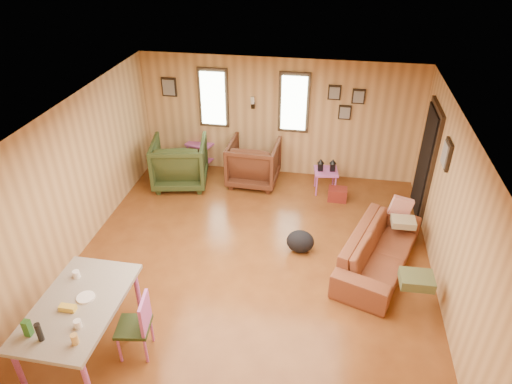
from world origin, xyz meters
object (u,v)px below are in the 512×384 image
(dining_table, at_px, (78,309))
(recliner_green, at_px, (180,160))
(recliner_brown, at_px, (254,160))
(side_table, at_px, (326,170))
(sofa, at_px, (380,245))
(end_table, at_px, (202,149))

(dining_table, bearing_deg, recliner_green, 92.31)
(recliner_brown, distance_m, side_table, 1.44)
(sofa, height_order, side_table, sofa)
(end_table, bearing_deg, sofa, -37.76)
(sofa, bearing_deg, recliner_green, 82.14)
(sofa, distance_m, recliner_green, 4.22)
(recliner_brown, height_order, side_table, recliner_brown)
(recliner_green, distance_m, end_table, 0.86)
(side_table, distance_m, dining_table, 5.16)
(sofa, height_order, end_table, sofa)
(sofa, distance_m, side_table, 2.29)
(side_table, bearing_deg, dining_table, -121.80)
(side_table, height_order, dining_table, dining_table)
(recliner_brown, relative_size, dining_table, 0.62)
(recliner_green, xyz_separation_m, end_table, (0.21, 0.82, -0.15))
(end_table, relative_size, dining_table, 0.43)
(sofa, xyz_separation_m, dining_table, (-3.61, -2.27, 0.33))
(recliner_brown, height_order, recliner_green, recliner_green)
(end_table, bearing_deg, recliner_brown, -23.02)
(recliner_brown, bearing_deg, recliner_green, 14.31)
(recliner_brown, xyz_separation_m, end_table, (-1.21, 0.52, -0.11))
(end_table, bearing_deg, side_table, -13.44)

